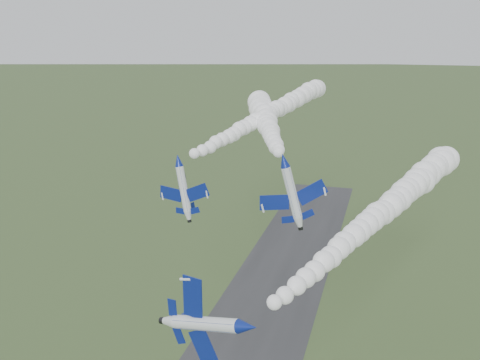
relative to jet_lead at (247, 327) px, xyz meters
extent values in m
cylinder|color=silver|center=(-0.02, 0.12, -0.01)|extent=(4.40, 9.13, 1.94)
cone|color=navy|center=(-1.62, -5.29, -0.01)|extent=(2.53, 2.80, 1.94)
cone|color=silver|center=(1.53, 5.33, -0.01)|extent=(2.41, 2.39, 1.94)
cylinder|color=black|center=(1.83, 6.35, -0.01)|extent=(1.12, 0.89, 0.98)
ellipsoid|color=black|center=(-0.11, -2.25, 0.13)|extent=(2.11, 3.31, 1.29)
cube|color=navy|center=(-0.67, 1.21, 3.05)|extent=(2.02, 2.83, 4.79)
cube|color=navy|center=(0.83, 0.76, -3.15)|extent=(2.02, 2.83, 4.79)
cube|color=navy|center=(0.85, 4.53, 1.64)|extent=(0.93, 1.30, 2.09)
cube|color=navy|center=(1.66, 4.29, -1.67)|extent=(0.93, 1.30, 2.09)
cube|color=navy|center=(2.47, 3.79, 0.33)|extent=(2.69, 2.29, 0.70)
cylinder|color=silver|center=(-19.60, 29.46, 9.87)|extent=(3.11, 7.64, 1.55)
cone|color=navy|center=(-20.60, 24.85, 9.87)|extent=(1.94, 2.24, 1.55)
cone|color=silver|center=(-18.64, 33.90, 9.87)|extent=(1.86, 1.90, 1.55)
cylinder|color=black|center=(-18.45, 34.77, 9.87)|extent=(0.88, 0.69, 0.79)
ellipsoid|color=black|center=(-20.10, 27.60, 10.36)|extent=(1.56, 2.73, 1.04)
cube|color=navy|center=(-21.99, 30.71, 9.26)|extent=(4.41, 2.95, 0.86)
cube|color=navy|center=(-16.86, 29.59, 10.22)|extent=(4.41, 2.95, 0.86)
cube|color=navy|center=(-20.18, 33.41, 9.61)|extent=(1.93, 1.33, 0.41)
cube|color=navy|center=(-17.44, 32.82, 10.13)|extent=(1.93, 1.33, 0.41)
cube|color=navy|center=(-19.06, 32.95, 11.01)|extent=(0.75, 1.49, 1.95)
cylinder|color=silver|center=(-2.31, 29.49, 11.03)|extent=(4.59, 8.50, 1.83)
cone|color=navy|center=(-0.50, 24.52, 11.03)|extent=(2.47, 2.69, 1.83)
cone|color=silver|center=(-4.05, 34.27, 11.03)|extent=(2.33, 2.31, 1.83)
cylinder|color=black|center=(-4.39, 35.20, 11.03)|extent=(1.07, 0.88, 0.93)
ellipsoid|color=black|center=(-1.71, 27.41, 11.58)|extent=(2.13, 3.12, 1.22)
cube|color=navy|center=(-5.27, 29.26, 10.13)|extent=(5.02, 3.78, 1.30)
cube|color=navy|center=(0.17, 31.24, 11.65)|extent=(5.02, 3.78, 1.30)
cube|color=navy|center=(-5.19, 32.89, 10.63)|extent=(2.21, 1.70, 0.60)
cube|color=navy|center=(-2.29, 33.95, 11.44)|extent=(2.21, 1.70, 0.60)
cube|color=navy|center=(-3.97, 33.09, 12.29)|extent=(1.18, 1.73, 2.15)
camera|label=1|loc=(13.02, -48.13, 30.32)|focal=40.00mm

